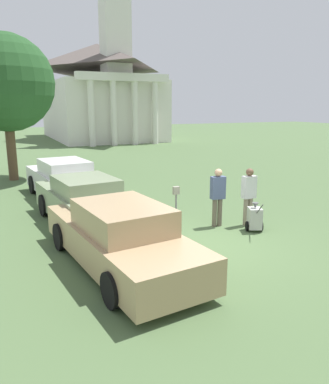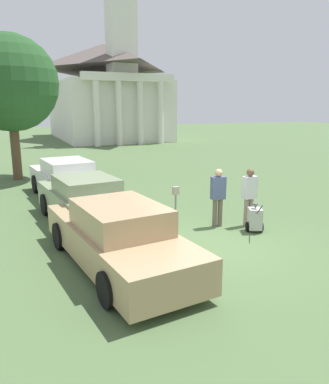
% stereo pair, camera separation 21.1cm
% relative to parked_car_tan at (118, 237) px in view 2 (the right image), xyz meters
% --- Properties ---
extents(ground_plane, '(120.00, 120.00, 0.00)m').
position_rel_parked_car_tan_xyz_m(ground_plane, '(2.47, 0.33, -0.68)').
color(ground_plane, '#4C663D').
extents(parked_car_tan, '(2.41, 5.43, 1.47)m').
position_rel_parked_car_tan_xyz_m(parked_car_tan, '(0.00, 0.00, 0.00)').
color(parked_car_tan, tan).
rests_on(parked_car_tan, ground_plane).
extents(parked_car_sage, '(2.35, 4.98, 1.47)m').
position_rel_parked_car_tan_xyz_m(parked_car_sage, '(-0.00, 3.44, 0.01)').
color(parked_car_sage, gray).
rests_on(parked_car_sage, ground_plane).
extents(parked_car_white, '(2.34, 5.30, 1.54)m').
position_rel_parked_car_tan_xyz_m(parked_car_white, '(-0.00, 6.91, 0.04)').
color(parked_car_white, silver).
rests_on(parked_car_white, ground_plane).
extents(parking_meter, '(0.18, 0.09, 1.38)m').
position_rel_parked_car_tan_xyz_m(parking_meter, '(2.08, 1.36, 0.28)').
color(parking_meter, slate).
rests_on(parking_meter, ground_plane).
extents(person_worker, '(0.45, 0.28, 1.75)m').
position_rel_parked_car_tan_xyz_m(person_worker, '(3.54, 1.53, 0.32)').
color(person_worker, '#665B4C').
rests_on(person_worker, ground_plane).
extents(person_supervisor, '(0.43, 0.23, 1.75)m').
position_rel_parked_car_tan_xyz_m(person_supervisor, '(4.44, 1.23, 0.32)').
color(person_supervisor, gray).
rests_on(person_supervisor, ground_plane).
extents(equipment_cart, '(0.59, 0.98, 1.00)m').
position_rel_parked_car_tan_xyz_m(equipment_cart, '(4.28, 0.69, -0.29)').
color(equipment_cart, '#B2B2AD').
rests_on(equipment_cart, ground_plane).
extents(church, '(10.36, 17.17, 24.24)m').
position_rel_parked_car_tan_xyz_m(church, '(8.83, 33.66, 4.88)').
color(church, silver).
rests_on(church, ground_plane).
extents(shade_tree, '(4.50, 4.50, 6.84)m').
position_rel_parked_car_tan_xyz_m(shade_tree, '(-1.58, 11.86, 3.89)').
color(shade_tree, brown).
rests_on(shade_tree, ground_plane).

